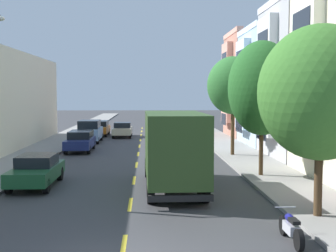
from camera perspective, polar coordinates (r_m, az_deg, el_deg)
name	(u,v)px	position (r m, az deg, el deg)	size (l,w,h in m)	color
ground_plane	(140,142)	(40.93, -3.45, -2.00)	(160.00, 160.00, 0.00)	#38383A
sidewalk_left	(54,144)	(39.70, -13.80, -2.19)	(3.20, 120.00, 0.14)	gray
sidewalk_right	(224,144)	(39.46, 6.88, -2.14)	(3.20, 120.00, 0.14)	gray
lane_centerline_dashes	(139,150)	(35.47, -3.59, -2.92)	(0.14, 47.20, 0.01)	yellow
townhouse_fourth_powder_blue	(312,89)	(40.13, 17.19, 4.33)	(11.77, 7.40, 9.66)	#9EB7CC
townhouse_fifth_terracotta	(298,87)	(47.74, 15.56, 4.65)	(14.31, 7.40, 10.29)	#B27560
street_tree_nearest	(320,93)	(16.28, 18.10, 3.89)	(4.13, 4.13, 6.40)	#47331E
street_tree_second	(262,88)	(23.86, 11.40, 4.55)	(3.40, 3.40, 6.76)	#47331E
street_tree_third	(233,86)	(31.60, 7.95, 4.92)	(3.47, 3.47, 6.60)	#47331E
delivery_box_truck	(173,146)	(20.49, 0.66, -2.49)	(2.55, 7.87, 3.44)	#2D471E
parked_suv_charcoal	(179,121)	(55.02, 1.40, 0.56)	(2.07, 4.85, 1.93)	#333338
parked_wagon_orange	(99,128)	(47.90, -8.38, -0.21)	(1.84, 4.71, 1.50)	orange
parked_sedan_forest	(36,170)	(22.28, -15.78, -5.21)	(1.82, 4.51, 1.43)	#194C28
parked_wagon_silver	(187,129)	(45.39, 2.31, -0.40)	(1.85, 4.71, 1.50)	#B2B5BA
parked_wagon_navy	(80,141)	(34.99, -10.66, -1.75)	(1.86, 4.71, 1.50)	navy
parked_suv_sky	(89,131)	(41.40, -9.58, -0.61)	(1.98, 4.81, 1.93)	#7A9EC6
moving_champagne_sedan	(122,129)	(46.09, -5.58, -0.41)	(1.80, 4.50, 1.43)	tan
parked_motorcycle	(291,228)	(14.03, 14.79, -12.01)	(0.62, 2.05, 0.90)	black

